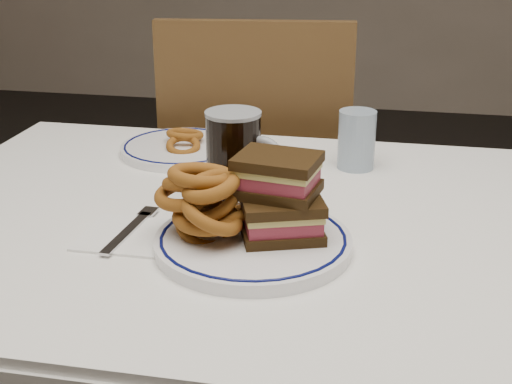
% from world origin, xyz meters
% --- Properties ---
extents(dining_table, '(1.27, 0.87, 0.75)m').
position_xyz_m(dining_table, '(0.00, 0.00, 0.64)').
color(dining_table, white).
rests_on(dining_table, floor).
extents(chair_far, '(0.50, 0.50, 0.98)m').
position_xyz_m(chair_far, '(-0.17, 0.67, 0.53)').
color(chair_far, '#462A16').
rests_on(chair_far, floor).
extents(main_plate, '(0.28, 0.28, 0.02)m').
position_xyz_m(main_plate, '(-0.02, -0.12, 0.76)').
color(main_plate, white).
rests_on(main_plate, dining_table).
extents(reuben_sandwich, '(0.14, 0.13, 0.12)m').
position_xyz_m(reuben_sandwich, '(0.01, -0.10, 0.83)').
color(reuben_sandwich, black).
rests_on(reuben_sandwich, main_plate).
extents(onion_rings_main, '(0.15, 0.13, 0.13)m').
position_xyz_m(onion_rings_main, '(-0.09, -0.12, 0.82)').
color(onion_rings_main, brown).
rests_on(onion_rings_main, main_plate).
extents(ketchup_ramekin, '(0.05, 0.05, 0.03)m').
position_xyz_m(ketchup_ramekin, '(-0.04, -0.04, 0.79)').
color(ketchup_ramekin, silver).
rests_on(ketchup_ramekin, main_plate).
extents(beer_mug, '(0.14, 0.09, 0.15)m').
position_xyz_m(beer_mug, '(-0.09, 0.06, 0.83)').
color(beer_mug, black).
rests_on(beer_mug, dining_table).
extents(water_glass, '(0.07, 0.07, 0.11)m').
position_xyz_m(water_glass, '(0.10, 0.26, 0.80)').
color(water_glass, '#93A8BE').
rests_on(water_glass, dining_table).
extents(far_plate, '(0.24, 0.24, 0.02)m').
position_xyz_m(far_plate, '(-0.25, 0.28, 0.76)').
color(far_plate, white).
rests_on(far_plate, dining_table).
extents(onion_rings_far, '(0.08, 0.12, 0.04)m').
position_xyz_m(onion_rings_far, '(-0.24, 0.28, 0.78)').
color(onion_rings_far, brown).
rests_on(onion_rings_far, far_plate).
extents(napkin_fork, '(0.13, 0.17, 0.01)m').
position_xyz_m(napkin_fork, '(-0.21, -0.11, 0.75)').
color(napkin_fork, white).
rests_on(napkin_fork, dining_table).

